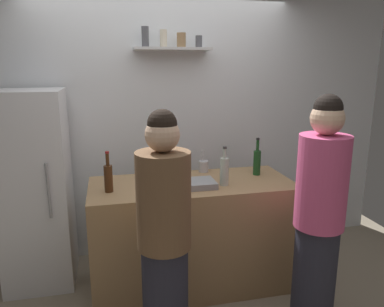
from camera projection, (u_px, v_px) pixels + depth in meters
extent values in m
cube|color=white|center=(161.00, 126.00, 3.71)|extent=(4.80, 0.10, 2.60)
cube|color=silver|center=(173.00, 49.00, 3.41)|extent=(0.71, 0.22, 0.02)
cylinder|color=#4C4C51|center=(145.00, 37.00, 3.33)|extent=(0.07, 0.07, 0.18)
cylinder|color=beige|center=(163.00, 38.00, 3.37)|extent=(0.07, 0.07, 0.15)
cylinder|color=olive|center=(181.00, 40.00, 3.41)|extent=(0.08, 0.08, 0.13)
cylinder|color=#4C4C51|center=(199.00, 42.00, 3.44)|extent=(0.06, 0.06, 0.11)
cube|color=white|center=(36.00, 190.00, 3.18)|extent=(0.56, 0.60, 1.70)
cylinder|color=#99999E|center=(49.00, 191.00, 2.89)|extent=(0.02, 0.02, 0.45)
cube|color=#9E7A51|center=(192.00, 234.00, 3.21)|extent=(1.69, 0.73, 0.93)
cube|color=gray|center=(194.00, 184.00, 2.98)|extent=(0.34, 0.24, 0.05)
cylinder|color=#B2B2B7|center=(204.00, 166.00, 3.40)|extent=(0.09, 0.09, 0.10)
cylinder|color=silver|center=(202.00, 160.00, 3.39)|extent=(0.03, 0.03, 0.17)
cylinder|color=silver|center=(201.00, 160.00, 3.39)|extent=(0.01, 0.01, 0.17)
cylinder|color=silver|center=(203.00, 159.00, 3.38)|extent=(0.04, 0.02, 0.19)
cylinder|color=silver|center=(203.00, 159.00, 3.41)|extent=(0.02, 0.01, 0.16)
cylinder|color=silver|center=(203.00, 159.00, 3.38)|extent=(0.04, 0.03, 0.18)
cylinder|color=silver|center=(202.00, 160.00, 3.40)|extent=(0.02, 0.02, 0.16)
cylinder|color=#472814|center=(108.00, 179.00, 2.85)|extent=(0.07, 0.07, 0.21)
cylinder|color=#472814|center=(107.00, 160.00, 2.82)|extent=(0.03, 0.03, 0.10)
cylinder|color=maroon|center=(107.00, 152.00, 2.80)|extent=(0.03, 0.03, 0.02)
cylinder|color=black|center=(163.00, 168.00, 3.15)|extent=(0.06, 0.06, 0.21)
cylinder|color=black|center=(162.00, 151.00, 3.12)|extent=(0.03, 0.03, 0.08)
cylinder|color=gold|center=(162.00, 146.00, 3.11)|extent=(0.03, 0.03, 0.02)
cylinder|color=#19471E|center=(257.00, 163.00, 3.30)|extent=(0.06, 0.06, 0.22)
cylinder|color=#19471E|center=(258.00, 145.00, 3.26)|extent=(0.03, 0.03, 0.10)
cylinder|color=black|center=(258.00, 139.00, 3.25)|extent=(0.03, 0.03, 0.02)
cylinder|color=#B2BFB2|center=(224.00, 172.00, 3.01)|extent=(0.07, 0.07, 0.23)
cylinder|color=#B2BFB2|center=(225.00, 153.00, 2.97)|extent=(0.03, 0.03, 0.08)
cylinder|color=#333333|center=(225.00, 148.00, 2.96)|extent=(0.03, 0.03, 0.02)
cylinder|color=silver|center=(179.00, 165.00, 3.30)|extent=(0.09, 0.09, 0.19)
cylinder|color=silver|center=(179.00, 153.00, 3.27)|extent=(0.05, 0.05, 0.03)
cylinder|color=#268C3F|center=(179.00, 150.00, 3.27)|extent=(0.06, 0.06, 0.02)
cylinder|color=#262633|center=(314.00, 278.00, 2.66)|extent=(0.30, 0.30, 0.81)
cylinder|color=#D14C7F|center=(322.00, 182.00, 2.49)|extent=(0.34, 0.34, 0.64)
sphere|color=#D8AD8C|center=(327.00, 118.00, 2.39)|extent=(0.22, 0.22, 0.22)
sphere|color=black|center=(328.00, 108.00, 2.37)|extent=(0.19, 0.19, 0.19)
cylinder|color=#262633|center=(165.00, 300.00, 2.44)|extent=(0.30, 0.30, 0.78)
cylinder|color=brown|center=(164.00, 201.00, 2.28)|extent=(0.34, 0.34, 0.61)
sphere|color=#D8AD8C|center=(162.00, 135.00, 2.18)|extent=(0.21, 0.21, 0.21)
sphere|color=black|center=(162.00, 124.00, 2.16)|extent=(0.18, 0.18, 0.18)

